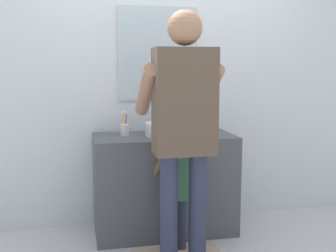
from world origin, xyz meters
The scene contains 9 objects.
ground_plane centered at (0.00, 0.00, 0.00)m, with size 14.00×14.00×0.00m, color silver.
back_wall centered at (0.00, 0.62, 1.35)m, with size 4.40×0.10×2.70m.
vanity_cabinet centered at (0.00, 0.30, 0.42)m, with size 1.16×0.54×0.83m, color #4C5156.
sink_basin centered at (0.00, 0.28, 0.89)m, with size 0.32×0.32×0.11m.
faucet centered at (0.00, 0.48, 0.91)m, with size 0.18×0.14×0.18m.
toothbrush_cup centered at (-0.32, 0.36, 0.88)m, with size 0.07×0.07×0.21m.
soap_bottle centered at (0.34, 0.36, 0.90)m, with size 0.06×0.06×0.16m.
child_toddler centered at (0.00, -0.10, 0.54)m, with size 0.28×0.28×0.90m.
adult_parent centered at (0.00, -0.35, 1.06)m, with size 0.55×0.57×1.76m.
Camera 1 is at (-0.68, -3.00, 1.40)m, focal length 44.09 mm.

